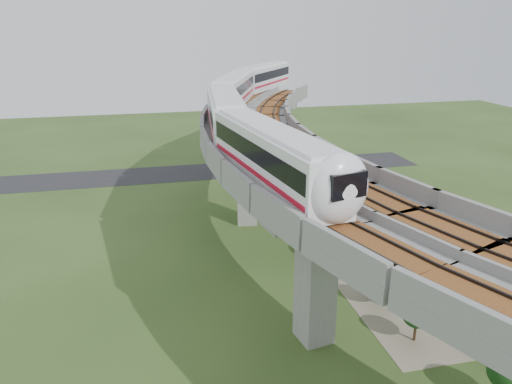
% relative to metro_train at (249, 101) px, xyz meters
% --- Properties ---
extents(ground, '(160.00, 160.00, 0.00)m').
position_rel_metro_train_xyz_m(ground, '(-1.82, -13.18, -12.31)').
color(ground, '#2F461C').
rests_on(ground, ground).
extents(dirt_lot, '(18.00, 26.00, 0.04)m').
position_rel_metro_train_xyz_m(dirt_lot, '(12.18, -15.18, -12.29)').
color(dirt_lot, '#7F745C').
rests_on(dirt_lot, ground).
extents(asphalt_road, '(60.00, 8.00, 0.03)m').
position_rel_metro_train_xyz_m(asphalt_road, '(-1.82, 16.82, -12.29)').
color(asphalt_road, '#232326').
rests_on(asphalt_road, ground).
extents(viaduct, '(19.58, 73.98, 11.40)m').
position_rel_metro_train_xyz_m(viaduct, '(2.02, -13.18, -3.26)').
color(viaduct, '#99968E').
rests_on(viaduct, ground).
extents(metro_train, '(18.50, 59.77, 3.64)m').
position_rel_metro_train_xyz_m(metro_train, '(0.00, 0.00, 0.00)').
color(metro_train, white).
rests_on(metro_train, ground).
extents(fence, '(3.87, 38.73, 1.50)m').
position_rel_metro_train_xyz_m(fence, '(7.93, -13.18, -11.56)').
color(fence, '#2D382D').
rests_on(fence, ground).
extents(tree_0, '(1.84, 1.84, 2.64)m').
position_rel_metro_train_xyz_m(tree_0, '(9.71, 7.81, -10.46)').
color(tree_0, '#382314').
rests_on(tree_0, ground).
extents(tree_1, '(1.93, 1.93, 2.49)m').
position_rel_metro_train_xyz_m(tree_1, '(8.10, 4.16, -10.65)').
color(tree_1, '#382314').
rests_on(tree_1, ground).
extents(tree_2, '(2.00, 2.00, 2.56)m').
position_rel_metro_train_xyz_m(tree_2, '(5.95, -2.07, -10.60)').
color(tree_2, '#382314').
rests_on(tree_2, ground).
extents(tree_3, '(2.60, 2.60, 3.08)m').
position_rel_metro_train_xyz_m(tree_3, '(5.44, -9.35, -10.34)').
color(tree_3, '#382314').
rests_on(tree_3, ground).
extents(tree_4, '(2.83, 2.83, 3.78)m').
position_rel_metro_train_xyz_m(tree_4, '(5.08, -13.80, -9.73)').
color(tree_4, '#382314').
rests_on(tree_4, ground).
extents(tree_5, '(2.11, 2.11, 2.74)m').
position_rel_metro_train_xyz_m(tree_5, '(5.35, -20.91, -10.46)').
color(tree_5, '#382314').
rests_on(tree_5, ground).
extents(tree_6, '(1.92, 1.92, 2.76)m').
position_rel_metro_train_xyz_m(tree_6, '(5.50, -25.43, -10.37)').
color(tree_6, '#382314').
rests_on(tree_6, ground).
extents(tree_7, '(2.24, 2.24, 3.04)m').
position_rel_metro_train_xyz_m(tree_7, '(7.27, -31.77, -10.23)').
color(tree_7, '#382314').
rests_on(tree_7, ground).
extents(car_white, '(3.17, 3.42, 1.14)m').
position_rel_metro_train_xyz_m(car_white, '(11.80, -18.60, -11.70)').
color(car_white, silver).
rests_on(car_white, dirt_lot).
extents(car_red, '(3.38, 3.01, 1.11)m').
position_rel_metro_train_xyz_m(car_red, '(15.11, -21.16, -11.71)').
color(car_red, maroon).
rests_on(car_red, dirt_lot).
extents(car_dark, '(4.41, 2.76, 1.19)m').
position_rel_metro_train_xyz_m(car_dark, '(13.92, -5.14, -11.67)').
color(car_dark, black).
rests_on(car_dark, dirt_lot).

